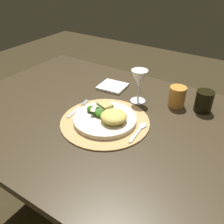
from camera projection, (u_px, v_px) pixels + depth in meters
ground_plane at (104, 220)px, 1.39m from camera, size 6.00×6.00×0.00m
dining_table at (101, 139)px, 1.08m from camera, size 1.25×0.89×0.72m
placemat at (105, 121)px, 0.96m from camera, size 0.35×0.35×0.01m
dinner_plate at (105, 119)px, 0.95m from camera, size 0.24×0.24×0.02m
pasta_serving at (114, 117)px, 0.92m from camera, size 0.14×0.14×0.04m
salad_greens at (97, 111)px, 0.96m from camera, size 0.12×0.07×0.03m
bread_piece at (105, 106)px, 1.00m from camera, size 0.07×0.06×0.02m
fork at (77, 109)px, 1.02m from camera, size 0.03×0.15×0.00m
spoon at (140, 129)px, 0.91m from camera, size 0.03×0.14×0.01m
napkin at (113, 87)px, 1.21m from camera, size 0.14×0.13×0.01m
wine_glass at (139, 80)px, 1.04m from camera, size 0.07×0.07×0.15m
amber_tumbler at (177, 97)px, 1.04m from camera, size 0.07×0.07×0.09m
dark_tumbler at (204, 101)px, 1.01m from camera, size 0.07×0.07×0.09m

